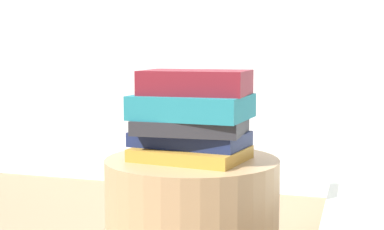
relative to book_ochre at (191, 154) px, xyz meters
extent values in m
cube|color=#B7842D|center=(0.00, 0.00, 0.00)|extent=(0.28, 0.22, 0.03)
cube|color=#19234C|center=(-0.01, 0.02, 0.03)|extent=(0.29, 0.19, 0.04)
cube|color=#28282D|center=(0.00, 0.00, 0.07)|extent=(0.27, 0.20, 0.03)
cube|color=#1E727F|center=(0.00, 0.01, 0.11)|extent=(0.28, 0.21, 0.06)
cube|color=maroon|center=(0.01, 0.02, 0.17)|extent=(0.26, 0.18, 0.06)
camera|label=1|loc=(0.44, -1.34, 0.26)|focal=54.62mm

